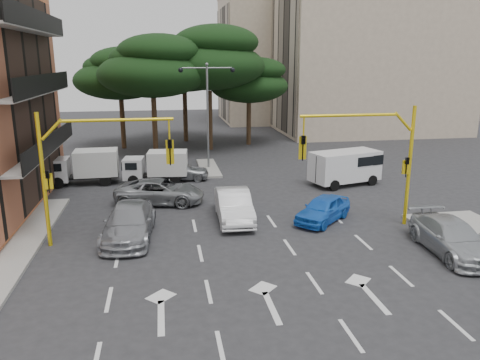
% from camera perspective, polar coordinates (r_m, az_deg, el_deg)
% --- Properties ---
extents(ground, '(120.00, 120.00, 0.00)m').
position_cam_1_polar(ground, '(20.82, 0.68, -8.54)').
color(ground, '#28282B').
rests_on(ground, ground).
extents(median_strip, '(1.40, 6.00, 0.15)m').
position_cam_1_polar(median_strip, '(35.94, -3.85, 1.48)').
color(median_strip, gray).
rests_on(median_strip, ground).
extents(apartment_beige_near, '(20.20, 12.15, 18.70)m').
position_cam_1_polar(apartment_beige_near, '(55.98, 15.68, 15.21)').
color(apartment_beige_near, tan).
rests_on(apartment_beige_near, ground).
extents(apartment_beige_far, '(16.20, 12.15, 16.70)m').
position_cam_1_polar(apartment_beige_far, '(64.95, 5.21, 14.62)').
color(apartment_beige_far, tan).
rests_on(apartment_beige_far, ground).
extents(pine_left_near, '(9.15, 9.15, 10.23)m').
position_cam_1_polar(pine_left_near, '(40.81, -10.59, 13.50)').
color(pine_left_near, '#382616').
rests_on(pine_left_near, ground).
extents(pine_center, '(9.98, 9.98, 11.16)m').
position_cam_1_polar(pine_center, '(43.04, -3.71, 14.67)').
color(pine_center, '#382616').
rests_on(pine_center, ground).
extents(pine_left_far, '(8.32, 8.32, 9.30)m').
position_cam_1_polar(pine_left_far, '(44.96, -14.40, 12.48)').
color(pine_left_far, '#382616').
rests_on(pine_left_far, ground).
extents(pine_right, '(7.49, 7.49, 8.37)m').
position_cam_1_polar(pine_right, '(45.64, 1.18, 12.07)').
color(pine_right, '#382616').
rests_on(pine_right, ground).
extents(pine_back, '(9.15, 9.15, 10.23)m').
position_cam_1_polar(pine_back, '(47.88, -6.79, 13.75)').
color(pine_back, '#382616').
rests_on(pine_back, ground).
extents(signal_mast_right, '(5.79, 0.37, 6.00)m').
position_cam_1_polar(signal_mast_right, '(23.61, 16.33, 3.50)').
color(signal_mast_right, yellow).
rests_on(signal_mast_right, ground).
extents(signal_mast_left, '(5.79, 0.37, 6.00)m').
position_cam_1_polar(signal_mast_left, '(21.54, -18.41, 2.33)').
color(signal_mast_left, yellow).
rests_on(signal_mast_left, ground).
extents(street_lamp_center, '(4.16, 0.36, 7.77)m').
position_cam_1_polar(street_lamp_center, '(35.13, -4.00, 10.02)').
color(street_lamp_center, slate).
rests_on(street_lamp_center, median_strip).
extents(car_white_hatch, '(1.83, 4.85, 1.58)m').
position_cam_1_polar(car_white_hatch, '(24.28, -0.77, -3.14)').
color(car_white_hatch, silver).
rests_on(car_white_hatch, ground).
extents(car_blue_compact, '(3.93, 3.85, 1.34)m').
position_cam_1_polar(car_blue_compact, '(24.53, 10.09, -3.49)').
color(car_blue_compact, blue).
rests_on(car_blue_compact, ground).
extents(car_silver_wagon, '(2.58, 5.49, 1.55)m').
position_cam_1_polar(car_silver_wagon, '(22.53, -13.36, -5.02)').
color(car_silver_wagon, '#94959B').
rests_on(car_silver_wagon, ground).
extents(car_silver_cross_a, '(5.47, 3.33, 1.42)m').
position_cam_1_polar(car_silver_cross_a, '(27.53, -9.73, -1.40)').
color(car_silver_cross_a, gray).
rests_on(car_silver_cross_a, ground).
extents(car_silver_cross_b, '(4.25, 2.14, 1.39)m').
position_cam_1_polar(car_silver_cross_b, '(32.73, -7.44, 1.21)').
color(car_silver_cross_b, gray).
rests_on(car_silver_cross_b, ground).
extents(car_silver_parked, '(2.28, 5.09, 1.45)m').
position_cam_1_polar(car_silver_parked, '(22.22, 24.39, -6.38)').
color(car_silver_parked, '#A8ACB0').
rests_on(car_silver_parked, ground).
extents(van_white, '(5.00, 3.26, 2.30)m').
position_cam_1_polar(van_white, '(31.88, 12.66, 1.46)').
color(van_white, silver).
rests_on(van_white, ground).
extents(box_truck_a, '(4.73, 2.13, 2.29)m').
position_cam_1_polar(box_truck_a, '(32.97, -18.52, 1.47)').
color(box_truck_a, silver).
rests_on(box_truck_a, ground).
extents(box_truck_b, '(4.50, 2.25, 2.13)m').
position_cam_1_polar(box_truck_b, '(32.29, -10.17, 1.60)').
color(box_truck_b, silver).
rests_on(box_truck_b, ground).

